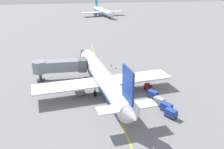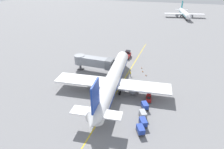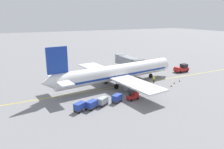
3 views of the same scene
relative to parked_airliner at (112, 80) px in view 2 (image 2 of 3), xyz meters
The scene contains 16 objects.
ground_plane 3.84m from the parked_airliner, 52.14° to the left, with size 400.00×400.00×0.00m, color slate.
gate_lead_in_line 3.83m from the parked_airliner, 52.14° to the left, with size 0.24×80.00×0.01m, color gold.
parked_airliner is the anchor object (origin of this frame).
jet_bridge 12.81m from the parked_airliner, 136.92° to the left, with size 12.95×3.50×4.98m.
pushback_tractor 23.96m from the parked_airliner, 95.96° to the left, with size 2.28×4.44×2.40m.
baggage_tug_lead 7.06m from the parked_airliner, 36.65° to the left, with size 2.02×2.76×1.62m.
baggage_tug_trailing 10.39m from the parked_airliner, ahead, with size 1.64×2.66×1.62m.
baggage_cart_front 11.17m from the parked_airliner, 27.62° to the right, with size 2.20×2.87×1.58m.
baggage_cart_second_in_train 13.05m from the parked_airliner, 39.84° to the right, with size 2.20×2.87×1.58m.
baggage_cart_third_in_train 15.10m from the parked_airliner, 45.71° to the right, with size 2.20×2.87×1.58m.
baggage_cart_tail_end 16.71m from the parked_airliner, 51.32° to the right, with size 2.20×2.87×1.58m.
ground_crew_wing_walker 10.05m from the parked_airliner, 75.24° to the left, with size 0.25×0.72×1.69m.
safety_cone_nose_left 17.06m from the parked_airliner, 73.82° to the left, with size 0.36×0.36×0.59m.
safety_cone_nose_right 14.96m from the parked_airliner, 67.83° to the left, with size 0.36×0.36×0.59m.
safety_cone_wing_tip 13.59m from the parked_airliner, 58.24° to the left, with size 0.36×0.36×0.59m.
distant_taxiing_airliner 114.20m from the parked_airliner, 81.68° to the left, with size 28.92×35.29×10.10m.
Camera 2 is at (13.02, -42.29, 27.25)m, focal length 30.26 mm.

